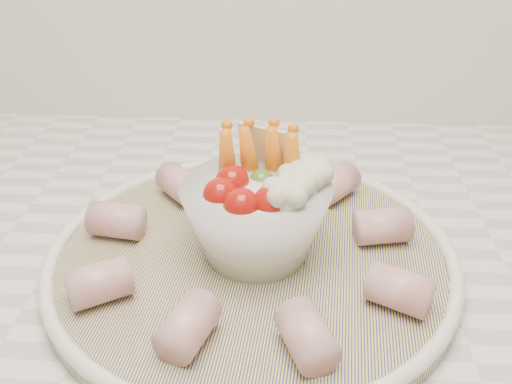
{
  "coord_description": "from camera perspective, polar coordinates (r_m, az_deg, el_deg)",
  "views": [
    {
      "loc": [
        0.09,
        1.04,
        1.22
      ],
      "look_at": [
        0.07,
        1.43,
        0.99
      ],
      "focal_mm": 40.0,
      "sensor_mm": 36.0,
      "label": 1
    }
  ],
  "objects": [
    {
      "name": "serving_platter",
      "position": [
        0.49,
        -0.43,
        -6.37
      ],
      "size": [
        0.38,
        0.38,
        0.02
      ],
      "color": "navy",
      "rests_on": "kitchen_counter"
    },
    {
      "name": "veggie_bowl",
      "position": [
        0.47,
        0.24,
        -1.99
      ],
      "size": [
        0.12,
        0.12,
        0.11
      ],
      "color": "silver",
      "rests_on": "serving_platter"
    },
    {
      "name": "cured_meat_rolls",
      "position": [
        0.48,
        -0.43,
        -4.5
      ],
      "size": [
        0.29,
        0.29,
        0.03
      ],
      "color": "#B25159",
      "rests_on": "serving_platter"
    }
  ]
}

